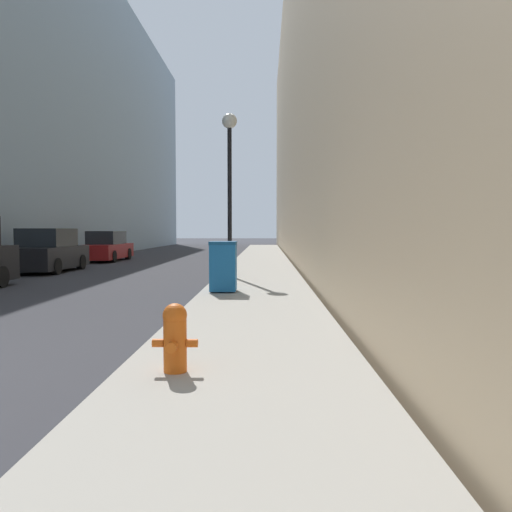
{
  "coord_description": "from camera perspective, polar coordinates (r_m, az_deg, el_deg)",
  "views": [
    {
      "loc": [
        5.82,
        -4.24,
        1.69
      ],
      "look_at": [
        5.39,
        17.76,
        0.55
      ],
      "focal_mm": 35.0,
      "sensor_mm": 36.0,
      "label": 1
    }
  ],
  "objects": [
    {
      "name": "building_right_stone",
      "position": [
        32.08,
        14.89,
        17.0
      ],
      "size": [
        12.0,
        60.0,
        19.04
      ],
      "color": "tan",
      "rests_on": "ground"
    },
    {
      "name": "parked_sedan_near",
      "position": [
        21.89,
        -22.7,
        0.4
      ],
      "size": [
        1.96,
        4.27,
        1.76
      ],
      "color": "black",
      "rests_on": "ground"
    },
    {
      "name": "sidewalk_right",
      "position": [
        22.3,
        0.55,
        -1.18
      ],
      "size": [
        2.83,
        60.0,
        0.16
      ],
      "color": "#9E998E",
      "rests_on": "ground"
    },
    {
      "name": "lamppost",
      "position": [
        16.67,
        -3.04,
        10.19
      ],
      "size": [
        0.49,
        0.49,
        5.35
      ],
      "color": "black",
      "rests_on": "sidewalk_right"
    },
    {
      "name": "parked_sedan_far",
      "position": [
        28.6,
        -16.7,
        0.95
      ],
      "size": [
        1.8,
        4.75,
        1.64
      ],
      "color": "maroon",
      "rests_on": "ground"
    },
    {
      "name": "trash_bin",
      "position": [
        12.43,
        -3.76,
        -1.14
      ],
      "size": [
        0.66,
        0.71,
        1.26
      ],
      "color": "#19609E",
      "rests_on": "sidewalk_right"
    },
    {
      "name": "fire_hydrant",
      "position": [
        5.52,
        -9.25,
        -9.0
      ],
      "size": [
        0.49,
        0.38,
        0.75
      ],
      "color": "#D15614",
      "rests_on": "sidewalk_right"
    }
  ]
}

